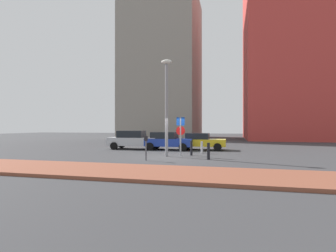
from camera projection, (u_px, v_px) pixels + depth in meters
name	position (u px, v px, depth m)	size (l,w,h in m)	color
ground_plane	(170.00, 157.00, 16.34)	(120.00, 120.00, 0.00)	#38383A
sidewalk_brick	(137.00, 172.00, 10.61)	(40.00, 3.40, 0.14)	brown
parked_car_silver	(134.00, 140.00, 22.36)	(4.65, 2.22, 1.60)	#B7BABF
parked_car_blue	(168.00, 141.00, 21.70)	(4.10, 2.13, 1.50)	#1E389E
parked_car_yellow	(201.00, 141.00, 21.68)	(3.98, 2.01, 1.41)	gold
parking_sign_post	(181.00, 131.00, 17.12)	(0.60, 0.10, 2.61)	gray
parking_meter	(146.00, 145.00, 14.79)	(0.18, 0.14, 1.42)	#4C4C51
street_lamp	(167.00, 99.00, 16.80)	(0.70, 0.36, 6.37)	gray
traffic_bollard_near	(209.00, 151.00, 15.19)	(0.17, 0.17, 1.00)	black
traffic_bollard_mid	(202.00, 147.00, 18.72)	(0.16, 0.16, 0.88)	#B7B7BC
traffic_bollard_far	(191.00, 148.00, 17.37)	(0.16, 0.16, 0.97)	black
building_colorful_midrise	(293.00, 53.00, 39.98)	(14.29, 15.64, 27.13)	#BF3833
building_under_construction	(163.00, 67.00, 46.42)	(12.55, 13.52, 25.52)	gray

